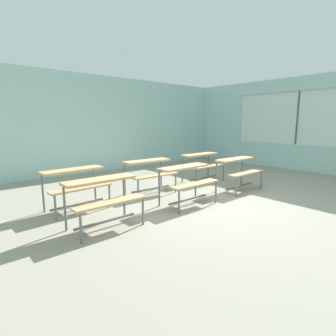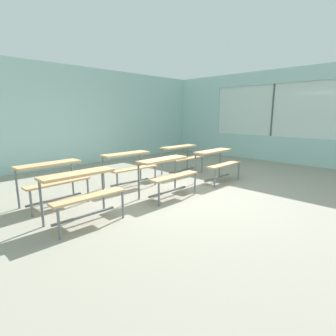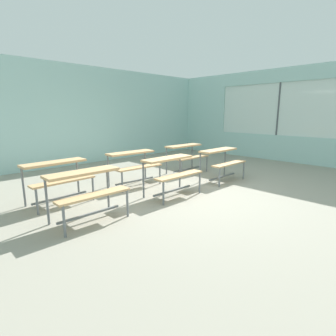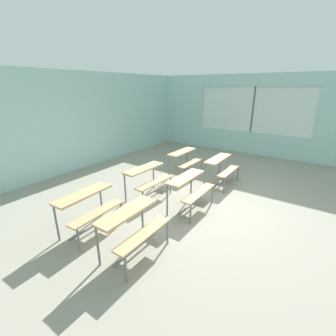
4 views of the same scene
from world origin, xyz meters
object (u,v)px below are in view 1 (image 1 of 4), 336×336
Objects in this scene: desk_bench_r1c0 at (76,179)px; desk_bench_r1c2 at (203,161)px; desk_bench_r0c1 at (187,176)px; desk_bench_r0c0 at (104,191)px; desk_bench_r0c2 at (239,166)px; desk_bench_r1c1 at (150,168)px.

desk_bench_r1c2 is (3.44, 0.03, 0.00)m from desk_bench_r1c0.
desk_bench_r0c1 is 0.99× the size of desk_bench_r1c2.
desk_bench_r0c0 is 0.98× the size of desk_bench_r1c0.
desk_bench_r0c0 is 3.41m from desk_bench_r0c2.
desk_bench_r0c2 is 3.59m from desk_bench_r1c0.
desk_bench_r0c1 and desk_bench_r1c0 have the same top height.
desk_bench_r1c0 is (-1.75, 1.10, 0.00)m from desk_bench_r0c1.
desk_bench_r0c1 is at bearing -144.95° from desk_bench_r1c2.
desk_bench_r1c0 is 1.68m from desk_bench_r1c1.
desk_bench_r0c2 is (1.65, -0.03, 0.00)m from desk_bench_r0c1.
desk_bench_r1c0 is 3.44m from desk_bench_r1c2.
desk_bench_r0c2 and desk_bench_r1c0 have the same top height.
desk_bench_r0c0 and desk_bench_r1c1 have the same top height.
desk_bench_r1c0 is 1.00× the size of desk_bench_r1c1.
desk_bench_r1c2 is at bearing 33.68° from desk_bench_r0c1.
desk_bench_r0c0 and desk_bench_r1c2 have the same top height.
desk_bench_r1c0 and desk_bench_r1c1 have the same top height.
desk_bench_r0c2 is at bearing -30.94° from desk_bench_r1c1.
desk_bench_r0c2 is at bearing -0.84° from desk_bench_r0c1.
desk_bench_r1c0 is (-3.41, 1.12, 0.00)m from desk_bench_r0c2.
desk_bench_r0c0 and desk_bench_r1c0 have the same top height.
desk_bench_r0c2 is at bearing -20.99° from desk_bench_r1c0.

